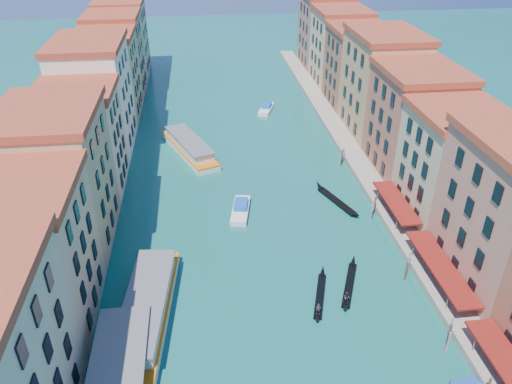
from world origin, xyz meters
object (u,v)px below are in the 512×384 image
Objects in this scene: gondola_fore at (320,295)px; gondola_right at (349,285)px; vaporetto_far at (189,147)px; vaporetto_stop at (119,382)px; vaporetto_near at (147,309)px.

gondola_right reaches higher than gondola_fore.
vaporetto_far is 46.21m from gondola_right.
vaporetto_stop is at bearing -118.81° from vaporetto_far.
gondola_right is at bearing 24.73° from vaporetto_stop.
vaporetto_far is at bearing 127.58° from gondola_fore.
vaporetto_stop is 29.68m from gondola_right.
vaporetto_stop is 54.60m from vaporetto_far.
vaporetto_far reaches higher than gondola_right.
vaporetto_far is 1.87× the size of gondola_right.
gondola_fore is at bearing 25.89° from vaporetto_stop.
gondola_right is at bearing 35.29° from gondola_fore.
vaporetto_stop is at bearing -132.91° from gondola_right.
vaporetto_far reaches higher than gondola_fore.
gondola_right is at bearing 11.31° from vaporetto_near.
vaporetto_near is 2.09× the size of gondola_right.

